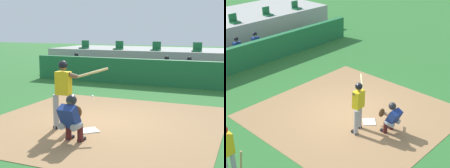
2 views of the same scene
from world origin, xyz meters
The scene contains 13 objects.
ground_plane centered at (0.00, 0.00, 0.00)m, with size 80.00×80.00×0.00m, color #2D6B2D.
dirt_infield centered at (0.00, 0.00, 0.01)m, with size 6.40×6.40×0.01m, color #9E754C.
home_plate centered at (0.00, -0.80, 0.02)m, with size 0.44×0.44×0.02m, color white.
batter_at_plate centered at (-0.67, -0.84, 1.04)m, with size 1.24×0.89×1.80m.
catcher_crouched centered at (0.00, -1.69, 0.61)m, with size 0.49×1.66×1.13m.
on_deck_batter centered at (-4.90, 0.03, 1.02)m, with size 0.58×0.23×1.79m.
dugout_wall centered at (0.00, 6.50, 0.60)m, with size 13.00×0.30×1.20m, color #1E6638.
dugout_bench centered at (0.00, 7.50, 0.23)m, with size 11.80×0.44×0.45m, color olive.
dugout_player_1 centered at (-0.02, 7.34, 0.67)m, with size 0.49×0.70×1.30m.
dugout_player_2 centered at (1.04, 7.34, 0.67)m, with size 0.49×0.70×1.30m.
stadium_seat_3 centered at (1.08, 9.38, 1.53)m, with size 0.46×0.46×0.48m.
stadium_seat_4 centered at (3.25, 9.38, 1.53)m, with size 0.46×0.46×0.48m.
stadium_seat_5 centered at (5.42, 9.38, 1.53)m, with size 0.46×0.46×0.48m.
Camera 2 is at (-8.15, -6.97, 6.42)m, focal length 54.63 mm.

